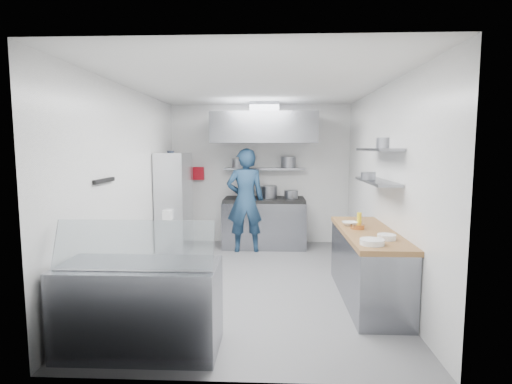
{
  "coord_description": "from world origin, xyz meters",
  "views": [
    {
      "loc": [
        0.26,
        -5.62,
        1.95
      ],
      "look_at": [
        0.0,
        0.6,
        1.25
      ],
      "focal_mm": 28.0,
      "sensor_mm": 36.0,
      "label": 1
    }
  ],
  "objects_px": {
    "gas_range": "(264,224)",
    "wire_rack": "(174,204)",
    "display_case": "(140,307)",
    "chef": "(246,200)"
  },
  "relations": [
    {
      "from": "chef",
      "to": "wire_rack",
      "type": "distance_m",
      "value": 1.3
    },
    {
      "from": "display_case",
      "to": "chef",
      "type": "bearing_deg",
      "value": 78.49
    },
    {
      "from": "display_case",
      "to": "wire_rack",
      "type": "bearing_deg",
      "value": 98.58
    },
    {
      "from": "gas_range",
      "to": "wire_rack",
      "type": "xyz_separation_m",
      "value": [
        -1.63,
        -0.59,
        0.48
      ]
    },
    {
      "from": "gas_range",
      "to": "chef",
      "type": "bearing_deg",
      "value": -131.93
    },
    {
      "from": "gas_range",
      "to": "wire_rack",
      "type": "distance_m",
      "value": 1.8
    },
    {
      "from": "gas_range",
      "to": "chef",
      "type": "height_order",
      "value": "chef"
    },
    {
      "from": "gas_range",
      "to": "chef",
      "type": "relative_size",
      "value": 0.83
    },
    {
      "from": "chef",
      "to": "wire_rack",
      "type": "relative_size",
      "value": 1.04
    },
    {
      "from": "gas_range",
      "to": "wire_rack",
      "type": "height_order",
      "value": "wire_rack"
    }
  ]
}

